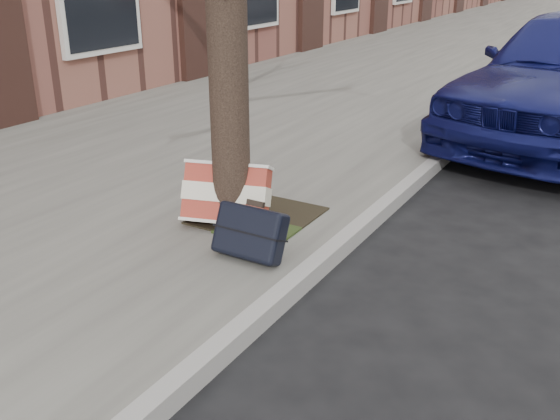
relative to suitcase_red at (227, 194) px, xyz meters
The scene contains 5 objects.
ground 2.35m from the suitcase_red, 24.23° to the right, with size 120.00×120.00×0.00m, color black.
near_sidewalk 14.14m from the suitcase_red, 96.43° to the left, with size 5.00×70.00×0.12m, color slate.
dirt_patch 0.36m from the suitcase_red, 64.60° to the left, with size 0.85×0.85×0.01m, color black.
suitcase_red is the anchor object (origin of this frame).
suitcase_navy 0.61m from the suitcase_red, 40.41° to the right, with size 0.50×0.16×0.35m, color black.
Camera 1 is at (0.45, -2.64, 2.02)m, focal length 40.00 mm.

